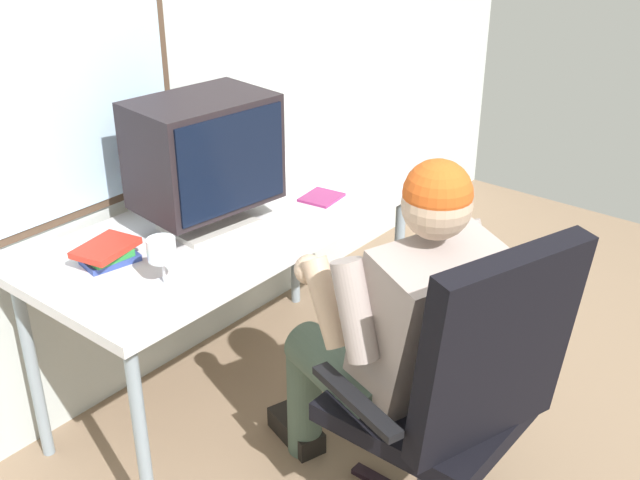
{
  "coord_description": "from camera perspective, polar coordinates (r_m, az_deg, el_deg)",
  "views": [
    {
      "loc": [
        -1.42,
        -0.12,
        1.89
      ],
      "look_at": [
        0.24,
        1.22,
        0.82
      ],
      "focal_mm": 43.71,
      "sensor_mm": 36.0,
      "label": 1
    }
  ],
  "objects": [
    {
      "name": "desk_speaker",
      "position": [
        2.92,
        -5.25,
        5.1
      ],
      "size": [
        0.08,
        0.08,
        0.17
      ],
      "color": "black",
      "rests_on": "desk"
    },
    {
      "name": "wall_rear",
      "position": [
        2.67,
        -17.97,
        12.23
      ],
      "size": [
        5.62,
        0.08,
        2.56
      ],
      "color": "#BAC1BE",
      "rests_on": "ground"
    },
    {
      "name": "crt_monitor",
      "position": [
        2.58,
        -8.49,
        6.27
      ],
      "size": [
        0.48,
        0.36,
        0.45
      ],
      "color": "beige",
      "rests_on": "desk"
    },
    {
      "name": "desk",
      "position": [
        2.75,
        -6.59,
        0.27
      ],
      "size": [
        1.45,
        0.68,
        0.74
      ],
      "color": "gray",
      "rests_on": "ground"
    },
    {
      "name": "wine_glass",
      "position": [
        2.31,
        -11.51,
        -0.87
      ],
      "size": [
        0.09,
        0.09,
        0.15
      ],
      "color": "silver",
      "rests_on": "desk"
    },
    {
      "name": "person_seated",
      "position": [
        2.36,
        5.87,
        -6.26
      ],
      "size": [
        0.65,
        0.84,
        1.18
      ],
      "color": "#45574A",
      "rests_on": "ground"
    },
    {
      "name": "book_stack",
      "position": [
        2.5,
        -15.29,
        -0.93
      ],
      "size": [
        0.21,
        0.17,
        0.06
      ],
      "color": "#2D418D",
      "rests_on": "desk"
    },
    {
      "name": "office_chair",
      "position": [
        2.23,
        10.34,
        -10.3
      ],
      "size": [
        0.69,
        0.63,
        1.03
      ],
      "color": "black",
      "rests_on": "ground"
    },
    {
      "name": "cd_case",
      "position": [
        2.87,
        0.11,
        3.14
      ],
      "size": [
        0.16,
        0.14,
        0.01
      ],
      "color": "#942866",
      "rests_on": "desk"
    }
  ]
}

